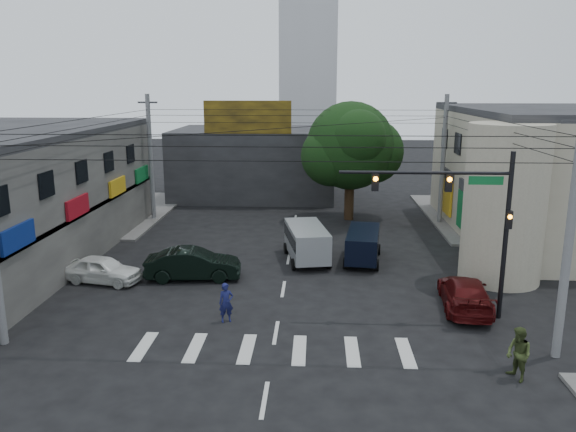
# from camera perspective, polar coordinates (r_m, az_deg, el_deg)

# --- Properties ---
(ground) EXTENTS (160.00, 160.00, 0.00)m
(ground) POSITION_cam_1_polar(r_m,az_deg,el_deg) (26.01, -0.75, -8.98)
(ground) COLOR black
(ground) RESTS_ON ground
(sidewalk_far_left) EXTENTS (16.00, 16.00, 0.15)m
(sidewalk_far_left) POSITION_cam_1_polar(r_m,az_deg,el_deg) (47.39, -21.51, 0.39)
(sidewalk_far_left) COLOR #514F4C
(sidewalk_far_left) RESTS_ON ground
(sidewalk_far_right) EXTENTS (16.00, 16.00, 0.15)m
(sidewalk_far_right) POSITION_cam_1_polar(r_m,az_deg,el_deg) (46.17, 23.73, -0.13)
(sidewalk_far_right) COLOR #514F4C
(sidewalk_far_right) RESTS_ON ground
(building_right) EXTENTS (14.00, 18.00, 8.00)m
(building_right) POSITION_cam_1_polar(r_m,az_deg,el_deg) (40.93, 26.64, 3.61)
(building_right) COLOR gray
(building_right) RESTS_ON ground
(corner_column) EXTENTS (4.00, 4.00, 8.00)m
(corner_column) POSITION_cam_1_polar(r_m,az_deg,el_deg) (30.14, 21.12, 1.17)
(corner_column) COLOR gray
(corner_column) RESTS_ON ground
(building_far) EXTENTS (14.00, 10.00, 6.00)m
(building_far) POSITION_cam_1_polar(r_m,az_deg,el_deg) (50.81, -3.37, 5.45)
(building_far) COLOR #232326
(building_far) RESTS_ON ground
(billboard) EXTENTS (7.00, 0.30, 2.60)m
(billboard) POSITION_cam_1_polar(r_m,az_deg,el_deg) (45.55, -4.13, 9.98)
(billboard) COLOR olive
(billboard) RESTS_ON building_far
(tower_distant) EXTENTS (9.00, 9.00, 44.00)m
(tower_distant) POSITION_cam_1_polar(r_m,az_deg,el_deg) (94.84, 2.13, 20.55)
(tower_distant) COLOR silver
(tower_distant) RESTS_ON ground
(street_tree) EXTENTS (6.40, 6.40, 8.70)m
(street_tree) POSITION_cam_1_polar(r_m,az_deg,el_deg) (41.34, 6.36, 7.07)
(street_tree) COLOR black
(street_tree) RESTS_ON ground
(traffic_gantry) EXTENTS (7.10, 0.35, 7.20)m
(traffic_gantry) POSITION_cam_1_polar(r_m,az_deg,el_deg) (24.38, 17.74, 0.76)
(traffic_gantry) COLOR black
(traffic_gantry) RESTS_ON ground
(utility_pole_near_right) EXTENTS (0.32, 0.32, 9.20)m
(utility_pole_near_right) POSITION_cam_1_polar(r_m,az_deg,el_deg) (22.10, 26.68, -1.89)
(utility_pole_near_right) COLOR #59595B
(utility_pole_near_right) RESTS_ON ground
(utility_pole_far_left) EXTENTS (0.32, 0.32, 9.20)m
(utility_pole_far_left) POSITION_cam_1_polar(r_m,az_deg,el_deg) (42.15, -13.78, 5.70)
(utility_pole_far_left) COLOR #59595B
(utility_pole_far_left) RESTS_ON ground
(utility_pole_far_right) EXTENTS (0.32, 0.32, 9.20)m
(utility_pole_far_right) POSITION_cam_1_polar(r_m,az_deg,el_deg) (41.35, 15.48, 5.46)
(utility_pole_far_right) COLOR #59595B
(utility_pole_far_right) RESTS_ON ground
(dark_sedan) EXTENTS (2.63, 5.19, 1.60)m
(dark_sedan) POSITION_cam_1_polar(r_m,az_deg,el_deg) (29.43, -9.61, -4.84)
(dark_sedan) COLOR black
(dark_sedan) RESTS_ON ground
(white_compact) EXTENTS (3.26, 4.68, 1.37)m
(white_compact) POSITION_cam_1_polar(r_m,az_deg,el_deg) (30.10, -18.34, -5.17)
(white_compact) COLOR silver
(white_compact) RESTS_ON ground
(maroon_sedan) EXTENTS (2.95, 5.32, 1.43)m
(maroon_sedan) POSITION_cam_1_polar(r_m,az_deg,el_deg) (26.55, 17.54, -7.50)
(maroon_sedan) COLOR #400909
(maroon_sedan) RESTS_ON ground
(silver_minivan) EXTENTS (5.37, 3.67, 2.00)m
(silver_minivan) POSITION_cam_1_polar(r_m,az_deg,el_deg) (31.97, 1.91, -2.83)
(silver_minivan) COLOR #989B9F
(silver_minivan) RESTS_ON ground
(navy_van) EXTENTS (4.92, 2.88, 1.79)m
(navy_van) POSITION_cam_1_polar(r_m,az_deg,el_deg) (32.10, 7.62, -3.07)
(navy_van) COLOR black
(navy_van) RESTS_ON ground
(traffic_officer) EXTENTS (0.88, 0.80, 1.71)m
(traffic_officer) POSITION_cam_1_polar(r_m,az_deg,el_deg) (24.09, -6.31, -8.74)
(traffic_officer) COLOR #131644
(traffic_officer) RESTS_ON ground
(pedestrian_olive) EXTENTS (1.41, 1.34, 1.88)m
(pedestrian_olive) POSITION_cam_1_polar(r_m,az_deg,el_deg) (21.00, 22.38, -12.86)
(pedestrian_olive) COLOR #34411E
(pedestrian_olive) RESTS_ON ground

